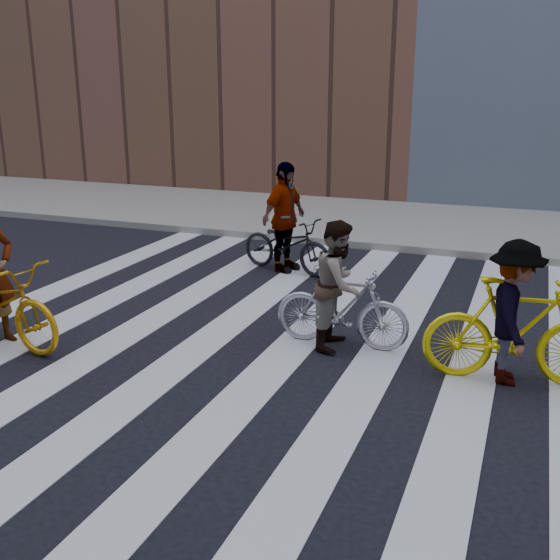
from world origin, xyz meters
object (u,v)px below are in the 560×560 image
Objects in this scene: bike_silver_mid at (342,307)px; bike_dark_rear at (287,245)px; rider_mid at (339,285)px; rider_rear at (284,218)px; bike_yellow_right at (516,331)px; rider_right at (513,313)px.

bike_dark_rear is at bearing 31.06° from bike_silver_mid.
rider_mid is at bearing 88.91° from bike_silver_mid.
bike_dark_rear is at bearing -74.93° from rider_rear.
rider_mid is at bearing 73.02° from bike_yellow_right.
bike_silver_mid is at bearing -91.09° from rider_mid.
bike_silver_mid is at bearing -132.10° from rider_rear.
rider_mid reaches higher than bike_yellow_right.
rider_rear reaches higher than rider_right.
bike_yellow_right is 5.20m from rider_rear.
rider_right is at bearing -99.76° from bike_silver_mid.
rider_right is (2.02, -0.31, 0.29)m from bike_silver_mid.
rider_rear is (-0.05, 0.00, 0.48)m from bike_dark_rear.
rider_rear is (-3.95, 3.30, 0.16)m from rider_right.
bike_yellow_right is (2.07, -0.31, 0.09)m from bike_silver_mid.
rider_right is 5.15m from rider_rear.
rider_mid is at bearing -132.78° from rider_rear.
bike_silver_mid reaches higher than bike_dark_rear.
bike_dark_rear is 1.14× the size of rider_right.
rider_mid is at bearing -133.47° from bike_dark_rear.
rider_rear reaches higher than rider_mid.
bike_yellow_right is at bearing -114.44° from rider_rear.
bike_dark_rear is (-3.95, 3.30, -0.12)m from bike_yellow_right.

